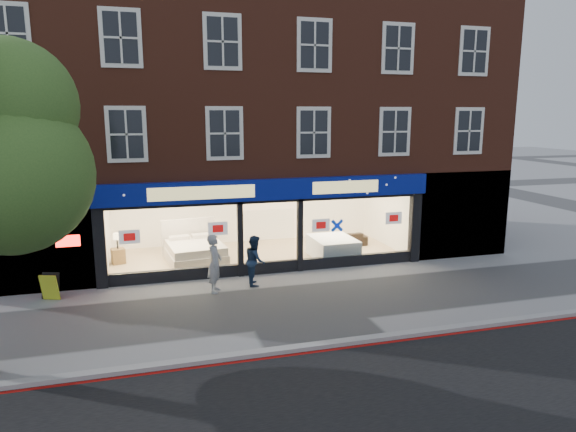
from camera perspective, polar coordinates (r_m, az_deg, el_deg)
name	(u,v)px	position (r m, az deg, el deg)	size (l,w,h in m)	color
ground	(296,304)	(15.11, 0.90, -9.70)	(120.00, 120.00, 0.00)	gray
kerb_line	(334,349)	(12.41, 5.17, -14.55)	(60.00, 0.10, 0.01)	#8C0A07
kerb_stone	(331,344)	(12.56, 4.84, -13.95)	(60.00, 0.25, 0.12)	gray
showroom_floor	(257,255)	(19.93, -3.46, -4.36)	(11.00, 4.50, 0.10)	tan
building	(245,81)	(20.89, -4.76, 14.68)	(19.00, 8.26, 10.30)	brown
display_bed	(195,251)	(19.19, -10.34, -3.80)	(2.26, 2.63, 1.38)	beige
bedside_table	(118,256)	(19.56, -18.34, -4.23)	(0.45, 0.45, 0.55)	brown
mattress_stack	(333,248)	(19.39, 5.00, -3.52)	(1.54, 1.93, 0.75)	white
sofa	(343,239)	(21.19, 6.17, -2.55)	(1.88, 0.74, 0.55)	black
a_board	(50,287)	(16.82, -24.92, -7.13)	(0.52, 0.34, 0.81)	#B2C022
pedestrian_grey	(215,263)	(15.95, -8.14, -5.24)	(0.66, 0.43, 1.81)	#93959A
pedestrian_blue	(255,260)	(16.53, -3.68, -4.92)	(0.78, 0.61, 1.61)	#192A46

